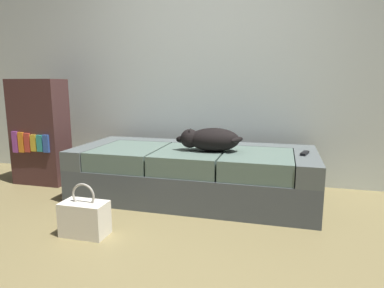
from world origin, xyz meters
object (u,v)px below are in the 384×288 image
Objects in this scene: couch at (193,173)px; tv_remote at (305,153)px; handbag at (85,218)px; dog_dark at (210,139)px; bookshelf at (40,132)px.

couch is 14.49× the size of tv_remote.
couch is 1.00m from tv_remote.
couch is at bearing -164.77° from tv_remote.
tv_remote reaches higher than handbag.
handbag is at bearing -119.04° from couch.
dog_dark is 0.55× the size of bookshelf.
bookshelf is (-1.16, 1.01, 0.42)m from handbag.
tv_remote reaches higher than couch.
couch is at bearing 155.76° from dog_dark.
bookshelf reaches higher than handbag.
tv_remote is at bearing 32.25° from handbag.
tv_remote is 0.14× the size of bookshelf.
bookshelf is (-2.66, 0.06, 0.07)m from tv_remote.
bookshelf reaches higher than tv_remote.
couch is 5.75× the size of handbag.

